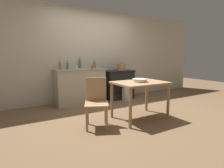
# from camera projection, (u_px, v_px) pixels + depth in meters

# --- Properties ---
(ground_plane) EXTENTS (14.00, 14.00, 0.00)m
(ground_plane) POSITION_uv_depth(u_px,v_px,m) (121.00, 113.00, 3.85)
(ground_plane) COLOR brown
(wall_back) EXTENTS (8.00, 0.07, 2.55)m
(wall_back) POSITION_uv_depth(u_px,v_px,m) (92.00, 55.00, 5.02)
(wall_back) COLOR beige
(wall_back) RESTS_ON ground_plane
(counter_cabinet) EXTENTS (1.29, 0.58, 0.92)m
(counter_cabinet) POSITION_uv_depth(u_px,v_px,m) (80.00, 86.00, 4.63)
(counter_cabinet) COLOR #B2A893
(counter_cabinet) RESTS_ON ground_plane
(stove) EXTENTS (0.88, 0.58, 0.84)m
(stove) POSITION_uv_depth(u_px,v_px,m) (118.00, 84.00, 5.23)
(stove) COLOR black
(stove) RESTS_ON ground_plane
(work_table) EXTENTS (1.02, 0.73, 0.75)m
(work_table) POSITION_uv_depth(u_px,v_px,m) (140.00, 87.00, 3.45)
(work_table) COLOR #A87F56
(work_table) RESTS_ON ground_plane
(chair) EXTENTS (0.53, 0.53, 0.87)m
(chair) POSITION_uv_depth(u_px,v_px,m) (96.00, 101.00, 3.09)
(chair) COLOR #A87F56
(chair) RESTS_ON ground_plane
(flour_sack) EXTENTS (0.23, 0.16, 0.37)m
(flour_sack) POSITION_uv_depth(u_px,v_px,m) (127.00, 94.00, 4.95)
(flour_sack) COLOR beige
(flour_sack) RESTS_ON ground_plane
(stock_pot) EXTENTS (0.26, 0.26, 0.22)m
(stock_pot) POSITION_uv_depth(u_px,v_px,m) (121.00, 67.00, 5.15)
(stock_pot) COLOR #B77A47
(stock_pot) RESTS_ON stove
(mixing_bowl_large) EXTENTS (0.29, 0.29, 0.06)m
(mixing_bowl_large) POSITION_uv_depth(u_px,v_px,m) (140.00, 80.00, 3.42)
(mixing_bowl_large) COLOR silver
(mixing_bowl_large) RESTS_ON work_table
(bottle_far_left) EXTENTS (0.08, 0.08, 0.22)m
(bottle_far_left) POSITION_uv_depth(u_px,v_px,m) (94.00, 65.00, 4.90)
(bottle_far_left) COLOR olive
(bottle_far_left) RESTS_ON counter_cabinet
(bottle_left) EXTENTS (0.07, 0.07, 0.23)m
(bottle_left) POSITION_uv_depth(u_px,v_px,m) (67.00, 66.00, 4.48)
(bottle_left) COLOR #517F5B
(bottle_left) RESTS_ON counter_cabinet
(bottle_mid_left) EXTENTS (0.07, 0.07, 0.30)m
(bottle_mid_left) POSITION_uv_depth(u_px,v_px,m) (80.00, 64.00, 4.78)
(bottle_mid_left) COLOR #517F5B
(bottle_mid_left) RESTS_ON counter_cabinet
(bottle_center_left) EXTENTS (0.06, 0.06, 0.23)m
(bottle_center_left) POSITION_uv_depth(u_px,v_px,m) (60.00, 66.00, 4.34)
(bottle_center_left) COLOR olive
(bottle_center_left) RESTS_ON counter_cabinet
(cup_center) EXTENTS (0.07, 0.07, 0.09)m
(cup_center) POSITION_uv_depth(u_px,v_px,m) (92.00, 67.00, 4.54)
(cup_center) COLOR #B74C42
(cup_center) RESTS_ON counter_cabinet
(cup_center_right) EXTENTS (0.07, 0.07, 0.10)m
(cup_center_right) POSITION_uv_depth(u_px,v_px,m) (76.00, 67.00, 4.46)
(cup_center_right) COLOR silver
(cup_center_right) RESTS_ON counter_cabinet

